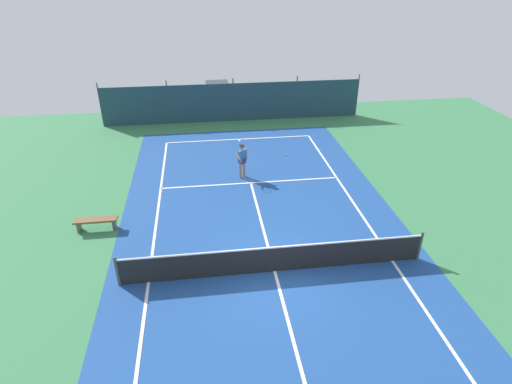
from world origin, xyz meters
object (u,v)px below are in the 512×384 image
object	(u,v)px
tennis_net	(275,259)
courtside_bench	(96,222)
parked_car	(218,95)
tennis_ball_near_player	(286,155)
tennis_player	(242,159)

from	to	relation	value
tennis_net	courtside_bench	distance (m)	7.14
tennis_net	courtside_bench	bearing A→B (deg)	152.09
tennis_net	parked_car	world-z (taller)	parked_car
tennis_ball_near_player	parked_car	distance (m)	9.46
parked_car	courtside_bench	size ratio (longest dim) A/B	2.66
tennis_ball_near_player	courtside_bench	distance (m)	10.45
parked_car	tennis_net	bearing A→B (deg)	90.78
tennis_net	courtside_bench	size ratio (longest dim) A/B	6.33
tennis_player	tennis_ball_near_player	distance (m)	3.55
tennis_player	tennis_ball_near_player	size ratio (longest dim) A/B	24.85
tennis_player	tennis_net	bearing A→B (deg)	69.81
tennis_ball_near_player	tennis_player	bearing A→B (deg)	-139.17
tennis_player	parked_car	size ratio (longest dim) A/B	0.39
tennis_ball_near_player	tennis_net	bearing A→B (deg)	-103.69
tennis_ball_near_player	parked_car	bearing A→B (deg)	109.20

